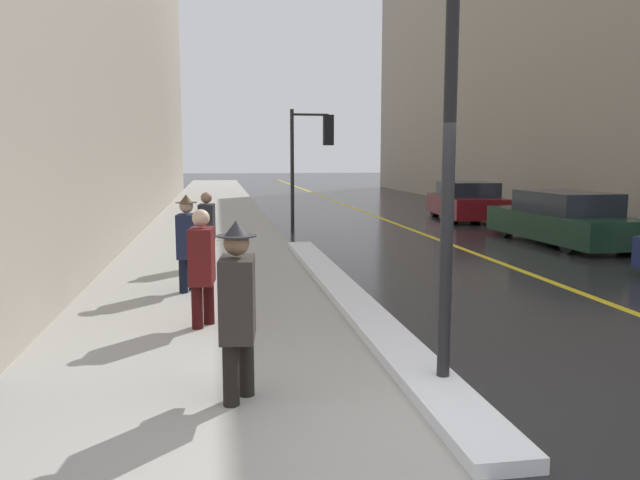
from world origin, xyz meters
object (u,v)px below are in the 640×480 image
Objects in this scene: parked_car_dark_green at (563,220)px; pedestrian_nearside at (207,226)px; pedestrian_in_glasses at (202,262)px; parked_car_maroon at (466,202)px; lamp_post at (452,46)px; traffic_light_near at (315,143)px; pedestrian_with_shoulder_bag at (238,304)px; pedestrian_trailing at (187,239)px.

pedestrian_nearside is at bearing 101.34° from parked_car_dark_green.
pedestrian_in_glasses is 0.36× the size of parked_car_maroon.
lamp_post is 1.09× the size of parked_car_dark_green.
pedestrian_with_shoulder_bag is at bearing -103.41° from traffic_light_near.
parked_car_maroon is (-0.00, 6.20, 0.01)m from parked_car_dark_green.
pedestrian_nearside is at bearing 108.28° from lamp_post.
pedestrian_in_glasses reaches higher than pedestrian_nearside.
parked_car_dark_green is at bearing 132.11° from pedestrian_in_glasses.
lamp_post reaches higher than parked_car_maroon.
parked_car_dark_green is (6.52, 9.00, -2.55)m from lamp_post.
pedestrian_with_shoulder_bag is (-1.93, 0.01, -2.28)m from lamp_post.
lamp_post is 3.25× the size of pedestrian_with_shoulder_bag.
pedestrian_trailing is 2.22m from pedestrian_nearside.
parked_car_dark_green is (8.82, 2.04, -0.21)m from pedestrian_nearside.
pedestrian_with_shoulder_bag is at bearing 13.83° from pedestrian_trailing.
pedestrian_in_glasses is 15.40m from parked_car_maroon.
pedestrian_trailing is at bearing 118.46° from lamp_post.
pedestrian_with_shoulder_bag is 1.07× the size of pedestrian_in_glasses.
lamp_post is 3.35× the size of pedestrian_trailing.
parked_car_dark_green is 6.20m from parked_car_maroon.
pedestrian_with_shoulder_bag is 4.80m from pedestrian_trailing.
pedestrian_in_glasses is 4.39m from pedestrian_nearside.
pedestrian_with_shoulder_bag is 17.38m from parked_car_maroon.
traffic_light_near is (0.83, 13.16, -0.59)m from lamp_post.
traffic_light_near is 9.23m from pedestrian_trailing.
parked_car_dark_green is at bearing 142.80° from pedestrian_with_shoulder_bag.
lamp_post reaches higher than pedestrian_with_shoulder_bag.
pedestrian_nearside is at bearing 138.89° from parked_car_maroon.
lamp_post is at bearing 162.65° from parked_car_maroon.
parked_car_maroon is (6.51, 15.20, -2.54)m from lamp_post.
pedestrian_with_shoulder_bag reaches higher than parked_car_maroon.
lamp_post is 4.16m from pedestrian_in_glasses.
pedestrian_with_shoulder_bag is 0.33× the size of parked_car_dark_green.
parked_car_maroon is at bearing 151.09° from pedestrian_in_glasses.
pedestrian_trailing is (-2.58, 4.76, -2.30)m from lamp_post.
parked_car_maroon is (5.69, 2.04, -1.96)m from traffic_light_near.
pedestrian_with_shoulder_bag reaches higher than pedestrian_in_glasses.
parked_car_maroon is at bearing 156.94° from pedestrian_with_shoulder_bag.
lamp_post is at bearing 24.27° from pedestrian_nearside.
traffic_light_near is 0.83× the size of parked_car_maroon.
lamp_post reaches higher than pedestrian_in_glasses.
pedestrian_in_glasses is 0.96× the size of pedestrian_trailing.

